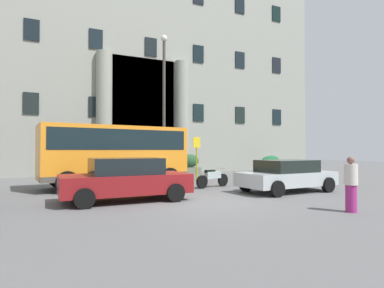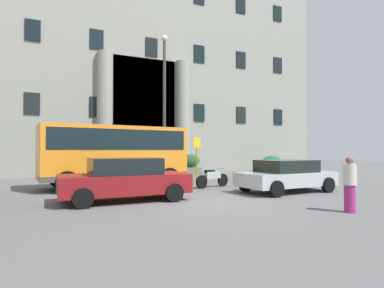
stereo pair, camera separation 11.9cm
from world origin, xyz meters
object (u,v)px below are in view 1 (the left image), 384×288
(hedge_planter_entrance_right, at_px, (271,164))
(parked_sedan_second, at_px, (126,179))
(orange_minibus, at_px, (115,151))
(hedge_planter_far_west, at_px, (117,169))
(lamppost_plaza_centre, at_px, (164,96))
(bus_stop_sign, at_px, (197,153))
(hedge_planter_entrance_left, at_px, (190,165))
(pedestrian_woman_dark_dress, at_px, (351,184))
(scooter_by_planter, at_px, (212,178))
(parked_compact_extra, at_px, (287,175))

(hedge_planter_entrance_right, relative_size, parked_sedan_second, 0.40)
(orange_minibus, bearing_deg, hedge_planter_entrance_right, 14.37)
(hedge_planter_far_west, distance_m, lamppost_plaza_centre, 5.39)
(lamppost_plaza_centre, bearing_deg, hedge_planter_entrance_right, 9.91)
(bus_stop_sign, height_order, hedge_planter_entrance_left, bus_stop_sign)
(orange_minibus, xyz_separation_m, hedge_planter_entrance_right, (13.22, 4.89, -1.07))
(parked_sedan_second, relative_size, lamppost_plaza_centre, 0.49)
(parked_sedan_second, xyz_separation_m, lamppost_plaza_centre, (4.08, 7.39, 4.32))
(hedge_planter_entrance_left, bearing_deg, pedestrian_woman_dark_dress, -96.23)
(orange_minibus, xyz_separation_m, bus_stop_sign, (4.97, 1.41, -0.15))
(hedge_planter_entrance_right, relative_size, pedestrian_woman_dark_dress, 1.11)
(hedge_planter_entrance_right, height_order, scooter_by_planter, hedge_planter_entrance_right)
(lamppost_plaza_centre, bearing_deg, parked_compact_extra, -72.36)
(hedge_planter_entrance_left, distance_m, scooter_by_planter, 7.81)
(hedge_planter_entrance_right, height_order, hedge_planter_far_west, hedge_planter_entrance_right)
(orange_minibus, height_order, hedge_planter_entrance_right, orange_minibus)
(hedge_planter_entrance_left, xyz_separation_m, parked_sedan_second, (-6.83, -9.55, 0.05))
(hedge_planter_entrance_right, height_order, parked_compact_extra, parked_compact_extra)
(parked_compact_extra, relative_size, lamppost_plaza_centre, 0.48)
(hedge_planter_entrance_left, relative_size, scooter_by_planter, 0.75)
(parked_sedan_second, height_order, lamppost_plaza_centre, lamppost_plaza_centre)
(orange_minibus, bearing_deg, hedge_planter_entrance_left, 34.24)
(hedge_planter_entrance_left, height_order, scooter_by_planter, hedge_planter_entrance_left)
(hedge_planter_entrance_left, distance_m, pedestrian_woman_dark_dress, 14.28)
(orange_minibus, distance_m, scooter_by_planter, 4.74)
(hedge_planter_far_west, height_order, hedge_planter_entrance_left, hedge_planter_entrance_left)
(bus_stop_sign, relative_size, hedge_planter_far_west, 1.59)
(hedge_planter_entrance_left, bearing_deg, scooter_by_planter, -107.09)
(orange_minibus, bearing_deg, pedestrian_woman_dark_dress, -67.28)
(hedge_planter_far_west, bearing_deg, hedge_planter_entrance_right, 0.39)
(orange_minibus, distance_m, parked_compact_extra, 7.83)
(scooter_by_planter, height_order, lamppost_plaza_centre, lamppost_plaza_centre)
(parked_sedan_second, xyz_separation_m, pedestrian_woman_dark_dress, (5.28, -4.65, 0.03))
(parked_sedan_second, relative_size, pedestrian_woman_dark_dress, 2.76)
(parked_sedan_second, relative_size, scooter_by_planter, 2.24)
(bus_stop_sign, distance_m, parked_compact_extra, 6.33)
(hedge_planter_far_west, xyz_separation_m, pedestrian_woman_dark_dress, (3.70, -13.63, 0.21))
(hedge_planter_far_west, relative_size, parked_compact_extra, 0.37)
(parked_compact_extra, relative_size, pedestrian_woman_dark_dress, 2.70)
(hedge_planter_entrance_right, bearing_deg, hedge_planter_far_west, -179.61)
(orange_minibus, distance_m, hedge_planter_entrance_right, 14.13)
(orange_minibus, distance_m, hedge_planter_entrance_left, 8.39)
(hedge_planter_entrance_left, height_order, parked_sedan_second, parked_sedan_second)
(orange_minibus, distance_m, bus_stop_sign, 5.17)
(hedge_planter_far_west, relative_size, hedge_planter_entrance_left, 1.09)
(orange_minibus, relative_size, parked_sedan_second, 1.57)
(hedge_planter_entrance_right, xyz_separation_m, hedge_planter_entrance_left, (-6.85, 0.49, 0.07))
(parked_sedan_second, distance_m, pedestrian_woman_dark_dress, 7.03)
(parked_sedan_second, height_order, scooter_by_planter, parked_sedan_second)
(hedge_planter_entrance_right, xyz_separation_m, lamppost_plaza_centre, (-9.60, -1.68, 4.45))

